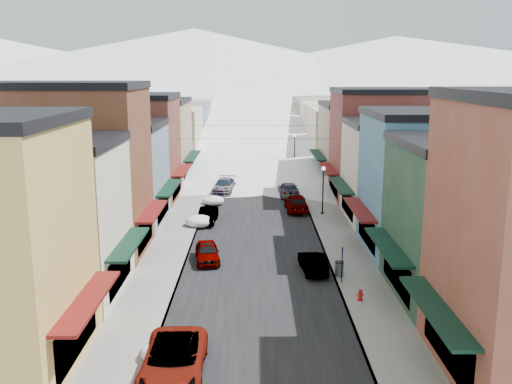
{
  "coord_description": "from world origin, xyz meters",
  "views": [
    {
      "loc": [
        -0.21,
        -19.83,
        13.22
      ],
      "look_at": [
        0.0,
        32.75,
        2.02
      ],
      "focal_mm": 40.0,
      "sensor_mm": 36.0,
      "label": 1
    }
  ],
  "objects_px": {
    "car_silver_sedan": "(207,252)",
    "fire_hydrant": "(360,295)",
    "streetlamp_near": "(323,184)",
    "car_green_sedan": "(313,262)",
    "trash_can": "(339,269)",
    "car_white_suv": "(174,361)",
    "car_dark_hatch": "(208,216)"
  },
  "relations": [
    {
      "from": "car_dark_hatch",
      "to": "trash_can",
      "type": "relative_size",
      "value": 4.22
    },
    {
      "from": "fire_hydrant",
      "to": "trash_can",
      "type": "relative_size",
      "value": 0.71
    },
    {
      "from": "car_green_sedan",
      "to": "trash_can",
      "type": "height_order",
      "value": "car_green_sedan"
    },
    {
      "from": "fire_hydrant",
      "to": "streetlamp_near",
      "type": "distance_m",
      "value": 20.77
    },
    {
      "from": "car_white_suv",
      "to": "car_green_sedan",
      "type": "height_order",
      "value": "car_white_suv"
    },
    {
      "from": "fire_hydrant",
      "to": "trash_can",
      "type": "height_order",
      "value": "trash_can"
    },
    {
      "from": "car_silver_sedan",
      "to": "car_green_sedan",
      "type": "relative_size",
      "value": 1.0
    },
    {
      "from": "car_white_suv",
      "to": "car_green_sedan",
      "type": "bearing_deg",
      "value": 60.23
    },
    {
      "from": "fire_hydrant",
      "to": "car_dark_hatch",
      "type": "bearing_deg",
      "value": 119.94
    },
    {
      "from": "car_silver_sedan",
      "to": "car_green_sedan",
      "type": "xyz_separation_m",
      "value": [
        7.24,
        -2.17,
        -0.02
      ]
    },
    {
      "from": "car_green_sedan",
      "to": "streetlamp_near",
      "type": "bearing_deg",
      "value": -104.18
    },
    {
      "from": "car_white_suv",
      "to": "car_dark_hatch",
      "type": "xyz_separation_m",
      "value": [
        -0.57,
        26.02,
        -0.13
      ]
    },
    {
      "from": "car_silver_sedan",
      "to": "car_dark_hatch",
      "type": "bearing_deg",
      "value": 86.51
    },
    {
      "from": "car_green_sedan",
      "to": "fire_hydrant",
      "type": "bearing_deg",
      "value": 107.87
    },
    {
      "from": "car_green_sedan",
      "to": "fire_hydrant",
      "type": "distance_m",
      "value": 5.71
    },
    {
      "from": "streetlamp_near",
      "to": "fire_hydrant",
      "type": "bearing_deg",
      "value": -90.68
    },
    {
      "from": "trash_can",
      "to": "streetlamp_near",
      "type": "height_order",
      "value": "streetlamp_near"
    },
    {
      "from": "car_green_sedan",
      "to": "fire_hydrant",
      "type": "relative_size",
      "value": 5.78
    },
    {
      "from": "car_white_suv",
      "to": "trash_can",
      "type": "distance_m",
      "value": 15.25
    },
    {
      "from": "car_green_sedan",
      "to": "streetlamp_near",
      "type": "distance_m",
      "value": 15.73
    },
    {
      "from": "car_white_suv",
      "to": "car_dark_hatch",
      "type": "relative_size",
      "value": 1.41
    },
    {
      "from": "car_silver_sedan",
      "to": "fire_hydrant",
      "type": "xyz_separation_m",
      "value": [
        9.47,
        -7.43,
        -0.22
      ]
    },
    {
      "from": "car_white_suv",
      "to": "car_green_sedan",
      "type": "relative_size",
      "value": 1.44
    },
    {
      "from": "car_dark_hatch",
      "to": "car_green_sedan",
      "type": "distance_m",
      "value": 14.92
    },
    {
      "from": "car_silver_sedan",
      "to": "car_dark_hatch",
      "type": "xyz_separation_m",
      "value": [
        -0.8,
        10.4,
        -0.01
      ]
    },
    {
      "from": "car_white_suv",
      "to": "fire_hydrant",
      "type": "relative_size",
      "value": 8.32
    },
    {
      "from": "car_white_suv",
      "to": "car_dark_hatch",
      "type": "bearing_deg",
      "value": 90.53
    },
    {
      "from": "trash_can",
      "to": "streetlamp_near",
      "type": "distance_m",
      "value": 16.74
    },
    {
      "from": "trash_can",
      "to": "car_white_suv",
      "type": "bearing_deg",
      "value": -126.5
    },
    {
      "from": "car_white_suv",
      "to": "trash_can",
      "type": "bearing_deg",
      "value": 52.77
    },
    {
      "from": "car_silver_sedan",
      "to": "car_green_sedan",
      "type": "bearing_deg",
      "value": -24.55
    },
    {
      "from": "car_white_suv",
      "to": "trash_can",
      "type": "xyz_separation_m",
      "value": [
        9.07,
        12.26,
        -0.16
      ]
    }
  ]
}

